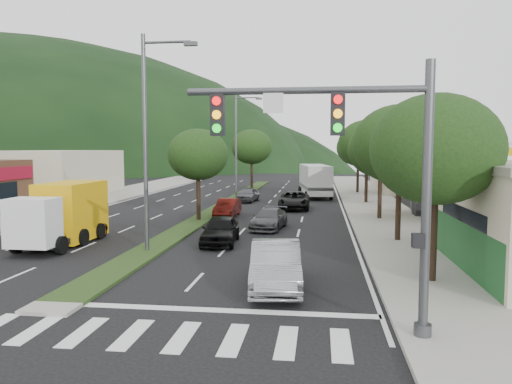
# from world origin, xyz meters

# --- Properties ---
(ground) EXTENTS (160.00, 160.00, 0.00)m
(ground) POSITION_xyz_m (0.00, 0.00, 0.00)
(ground) COLOR black
(ground) RESTS_ON ground
(sidewalk_right) EXTENTS (5.00, 90.00, 0.15)m
(sidewalk_right) POSITION_xyz_m (12.50, 25.00, 0.07)
(sidewalk_right) COLOR gray
(sidewalk_right) RESTS_ON ground
(sidewalk_left) EXTENTS (6.00, 90.00, 0.15)m
(sidewalk_left) POSITION_xyz_m (-13.00, 25.00, 0.07)
(sidewalk_left) COLOR gray
(sidewalk_left) RESTS_ON ground
(median) EXTENTS (1.60, 56.00, 0.12)m
(median) POSITION_xyz_m (0.00, 28.00, 0.06)
(median) COLOR #1C3613
(median) RESTS_ON ground
(crosswalk) EXTENTS (19.00, 2.20, 0.01)m
(crosswalk) POSITION_xyz_m (0.00, -2.00, 0.01)
(crosswalk) COLOR silver
(crosswalk) RESTS_ON ground
(traffic_signal) EXTENTS (6.12, 0.40, 7.00)m
(traffic_signal) POSITION_xyz_m (9.03, -1.54, 4.65)
(traffic_signal) COLOR #47494C
(traffic_signal) RESTS_ON ground
(gas_canopy) EXTENTS (12.20, 8.20, 5.25)m
(gas_canopy) POSITION_xyz_m (19.00, 22.00, 4.65)
(gas_canopy) COLOR silver
(gas_canopy) RESTS_ON ground
(bldg_left_far) EXTENTS (9.00, 14.00, 4.60)m
(bldg_left_far) POSITION_xyz_m (-19.00, 34.00, 2.30)
(bldg_left_far) COLOR beige
(bldg_left_far) RESTS_ON ground
(bldg_right_far) EXTENTS (10.00, 16.00, 5.20)m
(bldg_right_far) POSITION_xyz_m (19.50, 44.00, 2.60)
(bldg_right_far) COLOR beige
(bldg_right_far) RESTS_ON ground
(tree_r_a) EXTENTS (4.60, 4.60, 6.63)m
(tree_r_a) POSITION_xyz_m (12.00, 4.00, 4.82)
(tree_r_a) COLOR black
(tree_r_a) RESTS_ON sidewalk_right
(tree_r_b) EXTENTS (4.80, 4.80, 6.94)m
(tree_r_b) POSITION_xyz_m (12.00, 12.00, 5.04)
(tree_r_b) COLOR black
(tree_r_b) RESTS_ON sidewalk_right
(tree_r_c) EXTENTS (4.40, 4.40, 6.48)m
(tree_r_c) POSITION_xyz_m (12.00, 20.00, 4.75)
(tree_r_c) COLOR black
(tree_r_c) RESTS_ON sidewalk_right
(tree_r_d) EXTENTS (5.00, 5.00, 7.17)m
(tree_r_d) POSITION_xyz_m (12.00, 30.00, 5.18)
(tree_r_d) COLOR black
(tree_r_d) RESTS_ON sidewalk_right
(tree_r_e) EXTENTS (4.60, 4.60, 6.71)m
(tree_r_e) POSITION_xyz_m (12.00, 40.00, 4.89)
(tree_r_e) COLOR black
(tree_r_e) RESTS_ON sidewalk_right
(tree_med_near) EXTENTS (4.00, 4.00, 6.02)m
(tree_med_near) POSITION_xyz_m (0.00, 18.00, 4.43)
(tree_med_near) COLOR black
(tree_med_near) RESTS_ON median
(tree_med_far) EXTENTS (4.80, 4.80, 6.94)m
(tree_med_far) POSITION_xyz_m (0.00, 44.00, 5.01)
(tree_med_far) COLOR black
(tree_med_far) RESTS_ON median
(streetlight_near) EXTENTS (2.60, 0.25, 10.00)m
(streetlight_near) POSITION_xyz_m (0.21, 8.00, 5.58)
(streetlight_near) COLOR #47494C
(streetlight_near) RESTS_ON ground
(streetlight_mid) EXTENTS (2.60, 0.25, 10.00)m
(streetlight_mid) POSITION_xyz_m (0.21, 33.00, 5.58)
(streetlight_mid) COLOR #47494C
(streetlight_mid) RESTS_ON ground
(sedan_silver) EXTENTS (2.12, 4.97, 1.59)m
(sedan_silver) POSITION_xyz_m (6.49, 2.82, 0.80)
(sedan_silver) COLOR gray
(sedan_silver) RESTS_ON ground
(suv_maroon) EXTENTS (2.17, 4.45, 1.22)m
(suv_maroon) POSITION_xyz_m (-4.71, 10.30, 0.61)
(suv_maroon) COLOR #330C0B
(suv_maroon) RESTS_ON ground
(car_queue_a) EXTENTS (1.92, 4.27, 1.43)m
(car_queue_a) POSITION_xyz_m (2.99, 10.45, 0.71)
(car_queue_a) COLOR black
(car_queue_a) RESTS_ON ground
(car_queue_b) EXTENTS (2.22, 4.39, 1.22)m
(car_queue_b) POSITION_xyz_m (4.97, 15.45, 0.61)
(car_queue_b) COLOR #424347
(car_queue_b) RESTS_ON ground
(car_queue_c) EXTENTS (1.42, 3.90, 1.28)m
(car_queue_c) POSITION_xyz_m (1.50, 20.45, 0.64)
(car_queue_c) COLOR #53120D
(car_queue_c) RESTS_ON ground
(car_queue_d) EXTENTS (2.41, 5.13, 1.42)m
(car_queue_d) POSITION_xyz_m (5.99, 25.45, 0.71)
(car_queue_d) COLOR black
(car_queue_d) RESTS_ON ground
(car_queue_e) EXTENTS (1.99, 3.97, 1.30)m
(car_queue_e) POSITION_xyz_m (1.50, 30.45, 0.65)
(car_queue_e) COLOR #535258
(car_queue_e) RESTS_ON ground
(box_truck) EXTENTS (2.51, 6.31, 3.10)m
(box_truck) POSITION_xyz_m (-4.80, 9.37, 1.47)
(box_truck) COLOR silver
(box_truck) RESTS_ON ground
(motorhome) EXTENTS (3.58, 8.52, 3.17)m
(motorhome) POSITION_xyz_m (7.51, 35.66, 1.69)
(motorhome) COLOR #BDBDBD
(motorhome) RESTS_ON ground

